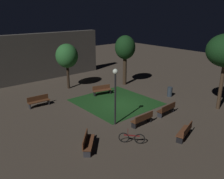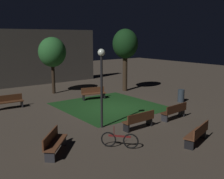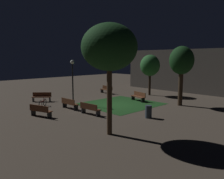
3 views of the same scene
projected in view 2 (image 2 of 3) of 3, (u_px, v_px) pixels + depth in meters
The scene contains 14 objects.
ground_plane at pixel (114, 109), 17.36m from camera, with size 60.00×60.00×0.00m, color #473D33.
grass_lawn at pixel (109, 106), 18.04m from camera, with size 6.15×6.45×0.01m, color #194219.
bench_lawn_edge at pixel (139, 120), 13.49m from camera, with size 1.81×0.51×0.88m.
bench_back_row at pixel (175, 111), 15.09m from camera, with size 1.83×0.61×0.88m.
bench_front_left at pixel (54, 142), 10.68m from camera, with size 1.57×1.65×0.88m.
bench_near_trees at pixel (9, 101), 17.32m from camera, with size 1.82×0.58×0.88m.
bench_by_lamp at pixel (198, 133), 11.62m from camera, with size 1.86×0.98×0.88m.
bench_front_right at pixel (93, 93), 19.90m from camera, with size 1.86×0.89×0.88m.
tree_lawn_side at pixel (52, 52), 21.40m from camera, with size 2.20×2.20×4.57m.
tree_left_canopy at pixel (125, 45), 22.34m from camera, with size 2.12×2.12×5.23m.
lamp_post_near_wall at pixel (102, 74), 13.26m from camera, with size 0.36×0.36×4.02m.
trash_bin at pixel (181, 96), 19.10m from camera, with size 0.46×0.46×0.90m, color #2D3842.
bicycle at pixel (119, 140), 11.24m from camera, with size 1.10×1.26×0.93m.
building_wall_backdrop at pixel (30, 58), 25.36m from camera, with size 13.64×0.80×5.26m, color #4C4742.
Camera 2 is at (-10.25, -13.29, 4.62)m, focal length 42.95 mm.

